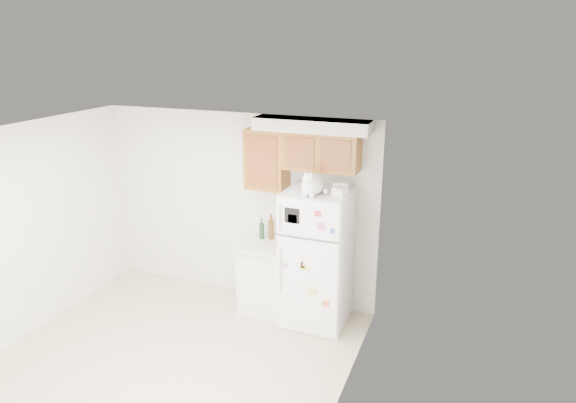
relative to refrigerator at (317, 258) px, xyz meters
The scene contains 9 objects.
ground_plane 2.20m from the refrigerator, 127.50° to the right, with size 3.80×4.00×0.01m, color tan.
room_shell 1.94m from the refrigerator, 129.19° to the right, with size 3.84×4.04×2.52m.
refrigerator is the anchor object (origin of this frame).
base_counter 0.79m from the refrigerator, behind, with size 0.64×0.64×0.92m.
cat 0.98m from the refrigerator, 98.48° to the right, with size 0.30×0.44×0.31m.
storage_box_back 0.94m from the refrigerator, 28.59° to the left, with size 0.18×0.13×0.10m, color white.
storage_box_front 0.94m from the refrigerator, 14.88° to the right, with size 0.15×0.11×0.09m, color white.
bottle_green 0.85m from the refrigerator, 166.66° to the left, with size 0.06×0.06×0.28m, color #19381E, non-canonical shape.
bottle_amber 0.76m from the refrigerator, 161.91° to the left, with size 0.08×0.08×0.34m, color #593814, non-canonical shape.
Camera 1 is at (2.93, -3.85, 3.42)m, focal length 32.00 mm.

